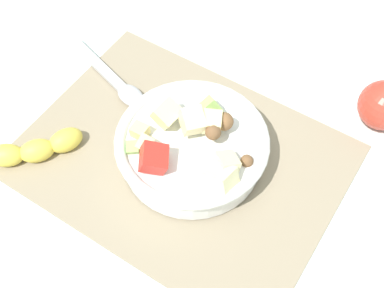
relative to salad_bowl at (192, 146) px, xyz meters
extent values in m
plane|color=silver|center=(-0.02, -0.01, -0.04)|extent=(2.40, 2.40, 0.00)
cube|color=gray|center=(-0.02, -0.01, -0.04)|extent=(0.48, 0.37, 0.01)
cylinder|color=white|center=(0.00, 0.00, -0.01)|extent=(0.21, 0.21, 0.05)
torus|color=white|center=(0.00, 0.00, 0.01)|extent=(0.23, 0.23, 0.02)
cube|color=beige|center=(-0.05, -0.05, 0.02)|extent=(0.03, 0.03, 0.03)
sphere|color=brown|center=(0.09, 0.01, 0.02)|extent=(0.03, 0.03, 0.03)
cube|color=#E5D684|center=(-0.07, -0.03, 0.02)|extent=(0.02, 0.02, 0.02)
cube|color=beige|center=(0.07, -0.01, 0.03)|extent=(0.04, 0.05, 0.04)
cube|color=beige|center=(0.01, 0.03, 0.04)|extent=(0.04, 0.04, 0.03)
cube|color=red|center=(-0.02, -0.07, 0.03)|extent=(0.06, 0.05, 0.04)
cube|color=beige|center=(-0.01, 0.01, 0.04)|extent=(0.05, 0.05, 0.04)
sphere|color=brown|center=(0.03, 0.01, 0.04)|extent=(0.03, 0.03, 0.03)
sphere|color=brown|center=(0.03, 0.04, 0.04)|extent=(0.04, 0.04, 0.04)
cube|color=#93C160|center=(-0.06, -0.06, 0.02)|extent=(0.03, 0.03, 0.03)
cube|color=#A3CC6B|center=(0.00, 0.06, 0.03)|extent=(0.04, 0.03, 0.04)
cube|color=beige|center=(-0.05, 0.01, 0.04)|extent=(0.05, 0.04, 0.04)
cube|color=beige|center=(0.07, -0.04, 0.02)|extent=(0.05, 0.04, 0.04)
ellipsoid|color=#B7B7BC|center=(-0.15, 0.05, -0.03)|extent=(0.06, 0.05, 0.01)
cube|color=#B7B7BC|center=(-0.24, 0.07, -0.03)|extent=(0.15, 0.06, 0.01)
sphere|color=#BC3828|center=(0.21, 0.23, 0.00)|extent=(0.08, 0.08, 0.08)
ellipsoid|color=yellow|center=(-0.24, -0.16, -0.02)|extent=(0.07, 0.06, 0.04)
ellipsoid|color=yellow|center=(-0.20, -0.12, -0.02)|extent=(0.06, 0.07, 0.04)
ellipsoid|color=yellow|center=(-0.18, -0.09, -0.02)|extent=(0.06, 0.06, 0.04)
camera|label=1|loc=(0.24, -0.38, 0.65)|focal=49.34mm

